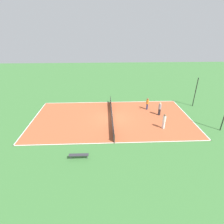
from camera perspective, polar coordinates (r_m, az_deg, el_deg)
name	(u,v)px	position (r m, az deg, el deg)	size (l,w,h in m)	color
ground_plane	(112,118)	(22.63, 0.00, -2.05)	(80.00, 80.00, 0.00)	#3D7538
court_surface	(112,118)	(22.63, 0.00, -2.03)	(10.92, 20.24, 0.02)	#B75633
tennis_net	(112,115)	(22.40, 0.00, -0.90)	(10.72, 0.10, 0.96)	black
bench	(79,155)	(16.21, -10.81, -13.69)	(0.36, 1.75, 0.45)	#333338
player_baseline_gray	(160,108)	(23.83, 15.33, 1.28)	(0.37, 0.37, 1.79)	black
player_far_white	(164,120)	(20.76, 16.68, -2.59)	(0.48, 0.48, 1.84)	white
player_center_orange	(147,103)	(25.15, 11.48, 2.93)	(0.98, 0.70, 1.72)	navy
tennis_ball_far_baseline	(141,107)	(25.93, 9.54, 1.50)	(0.07, 0.07, 0.07)	#CCE033
tennis_ball_right_alley	(96,105)	(26.44, -5.38, 2.25)	(0.07, 0.07, 0.07)	#CCE033
fence_post_back_left	(195,92)	(28.15, 25.57, 5.81)	(0.12, 0.12, 4.28)	black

